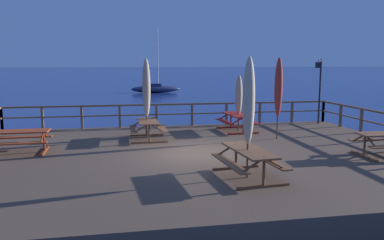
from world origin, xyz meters
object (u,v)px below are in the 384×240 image
picnic_table_back_right (148,125)px  patio_umbrella_tall_back_left (279,88)px  lamp_post_hooked (319,82)px  sailboat_distant (156,89)px  picnic_table_mid_left (249,157)px  patio_umbrella_tall_front (249,101)px  picnic_table_mid_centre (16,137)px  picnic_table_back_left (237,119)px  patio_umbrella_short_front (146,88)px  patio_umbrella_tall_back_right (239,96)px

picnic_table_back_right → patio_umbrella_tall_back_left: 5.40m
lamp_post_hooked → sailboat_distant: (-5.56, 29.45, -2.23)m
picnic_table_mid_left → sailboat_distant: bearing=88.9°
picnic_table_back_right → patio_umbrella_tall_front: (2.27, -5.64, 1.48)m
picnic_table_mid_centre → lamp_post_hooked: (13.12, 3.92, 1.55)m
patio_umbrella_tall_back_left → sailboat_distant: bearing=93.7°
patio_umbrella_tall_back_left → lamp_post_hooked: bearing=42.5°
lamp_post_hooked → picnic_table_back_left: bearing=-165.5°
patio_umbrella_tall_front → lamp_post_hooked: (6.31, 7.99, 0.07)m
picnic_table_back_right → lamp_post_hooked: (8.58, 2.34, 1.55)m
picnic_table_back_left → sailboat_distant: 30.65m
picnic_table_mid_left → lamp_post_hooked: bearing=51.9°
picnic_table_back_left → sailboat_distant: sailboat_distant is taller
picnic_table_mid_left → patio_umbrella_tall_front: size_ratio=0.70×
picnic_table_mid_centre → patio_umbrella_short_front: (4.51, 1.65, 1.48)m
picnic_table_mid_left → picnic_table_mid_centre: bearing=149.3°
picnic_table_back_left → patio_umbrella_tall_back_left: (1.07, -2.00, 1.50)m
picnic_table_back_left → picnic_table_mid_centre: size_ratio=0.94×
patio_umbrella_short_front → picnic_table_back_left: bearing=15.1°
picnic_table_mid_left → patio_umbrella_tall_back_left: patio_umbrella_tall_back_left is taller
picnic_table_mid_left → patio_umbrella_tall_back_right: patio_umbrella_tall_back_right is taller
patio_umbrella_tall_back_right → patio_umbrella_tall_back_left: size_ratio=0.77×
patio_umbrella_short_front → picnic_table_mid_left: bearing=-67.8°
picnic_table_mid_left → patio_umbrella_tall_front: 1.48m
picnic_table_mid_left → patio_umbrella_tall_back_right: 7.12m
sailboat_distant → patio_umbrella_short_front: bearing=-95.5°
patio_umbrella_tall_back_right → lamp_post_hooked: bearing=14.7°
patio_umbrella_tall_back_right → picnic_table_mid_centre: bearing=-162.4°
patio_umbrella_tall_back_left → sailboat_distant: size_ratio=0.42×
patio_umbrella_short_front → patio_umbrella_tall_back_left: size_ratio=0.99×
picnic_table_back_left → patio_umbrella_tall_front: 7.20m
patio_umbrella_short_front → lamp_post_hooked: size_ratio=1.00×
picnic_table_back_left → lamp_post_hooked: size_ratio=0.64×
picnic_table_back_right → patio_umbrella_short_front: size_ratio=0.59×
picnic_table_mid_centre → picnic_table_mid_left: bearing=-30.7°
patio_umbrella_short_front → sailboat_distant: sailboat_distant is taller
picnic_table_mid_centre → patio_umbrella_tall_back_right: size_ratio=0.87×
patio_umbrella_tall_back_right → sailboat_distant: bearing=92.0°
picnic_table_back_left → patio_umbrella_tall_back_right: (0.07, 0.00, 1.03)m
picnic_table_mid_centre → lamp_post_hooked: 13.78m
picnic_table_mid_left → patio_umbrella_short_front: patio_umbrella_short_front is taller
picnic_table_back_left → lamp_post_hooked: (4.53, 1.17, 1.55)m
patio_umbrella_tall_front → patio_umbrella_short_front: 6.16m
patio_umbrella_tall_front → sailboat_distant: (0.75, 37.44, -2.16)m
patio_umbrella_tall_front → sailboat_distant: 37.51m
picnic_table_mid_left → picnic_table_mid_centre: (-6.85, 4.06, 0.00)m
picnic_table_back_right → picnic_table_back_left: bearing=16.1°
picnic_table_mid_centre → lamp_post_hooked: bearing=16.6°
patio_umbrella_tall_back_left → lamp_post_hooked: (3.46, 3.17, 0.05)m
patio_umbrella_tall_back_left → patio_umbrella_short_front: bearing=170.1°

